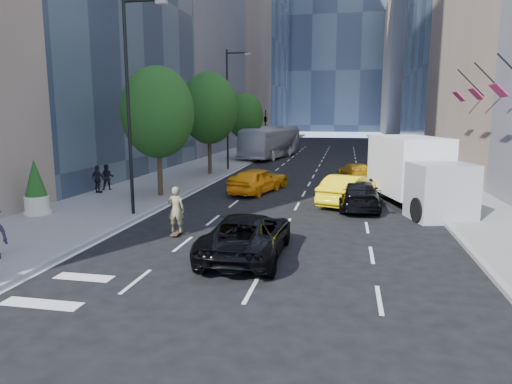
% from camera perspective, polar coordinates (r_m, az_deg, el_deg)
% --- Properties ---
extents(ground, '(160.00, 160.00, 0.00)m').
position_cam_1_polar(ground, '(17.05, -1.14, -6.98)').
color(ground, black).
rests_on(ground, ground).
extents(sidewalk_left, '(6.00, 120.00, 0.15)m').
position_cam_1_polar(sidewalk_left, '(47.86, -3.99, 3.96)').
color(sidewalk_left, slate).
rests_on(sidewalk_left, ground).
extents(sidewalk_right, '(4.00, 120.00, 0.15)m').
position_cam_1_polar(sidewalk_right, '(46.65, 19.20, 3.29)').
color(sidewalk_right, slate).
rests_on(sidewalk_right, ground).
extents(tower_left_end, '(20.00, 28.00, 60.00)m').
position_cam_1_polar(tower_left_end, '(113.71, -2.18, 22.53)').
color(tower_left_end, '#313C4D').
rests_on(tower_left_end, ground).
extents(tower_right_far, '(20.00, 24.00, 50.00)m').
position_cam_1_polar(tower_right_far, '(117.16, 21.35, 19.02)').
color(tower_right_far, '#89725E').
rests_on(tower_right_far, ground).
extents(lamp_near, '(2.13, 0.22, 10.00)m').
position_cam_1_polar(lamp_near, '(22.25, -15.33, 11.76)').
color(lamp_near, black).
rests_on(lamp_near, sidewalk_left).
extents(lamp_far, '(2.13, 0.22, 10.00)m').
position_cam_1_polar(lamp_far, '(39.20, -3.35, 11.09)').
color(lamp_far, black).
rests_on(lamp_far, sidewalk_left).
extents(tree_near, '(4.20, 4.20, 7.46)m').
position_cam_1_polar(tree_near, '(27.14, -12.18, 9.69)').
color(tree_near, '#2F2312').
rests_on(tree_near, sidewalk_left).
extents(tree_mid, '(4.50, 4.50, 7.99)m').
position_cam_1_polar(tree_mid, '(36.55, -5.90, 10.37)').
color(tree_mid, '#2F2312').
rests_on(tree_mid, sidewalk_left).
extents(tree_far, '(3.90, 3.90, 6.92)m').
position_cam_1_polar(tree_far, '(49.12, -1.38, 9.45)').
color(tree_far, '#2F2312').
rests_on(tree_far, sidewalk_left).
extents(traffic_signal, '(2.48, 0.53, 5.20)m').
position_cam_1_polar(traffic_signal, '(56.81, 1.20, 9.10)').
color(traffic_signal, black).
rests_on(traffic_signal, sidewalk_left).
extents(facade_flags, '(1.85, 13.30, 2.05)m').
position_cam_1_polar(facade_flags, '(26.93, 27.16, 11.44)').
color(facade_flags, black).
rests_on(facade_flags, ground).
extents(skateboarder, '(0.72, 0.50, 1.89)m').
position_cam_1_polar(skateboarder, '(18.80, -9.95, -2.56)').
color(skateboarder, olive).
rests_on(skateboarder, ground).
extents(black_sedan_lincoln, '(2.60, 5.55, 1.54)m').
position_cam_1_polar(black_sedan_lincoln, '(15.85, -1.10, -5.39)').
color(black_sedan_lincoln, black).
rests_on(black_sedan_lincoln, ground).
extents(black_sedan_mercedes, '(2.23, 5.17, 1.48)m').
position_cam_1_polar(black_sedan_mercedes, '(24.31, 12.69, -0.34)').
color(black_sedan_mercedes, black).
rests_on(black_sedan_mercedes, ground).
extents(taxi_a, '(2.96, 4.92, 1.57)m').
position_cam_1_polar(taxi_a, '(28.29, -0.12, 1.39)').
color(taxi_a, '#FF980D').
rests_on(taxi_a, ground).
extents(taxi_b, '(3.37, 5.32, 1.66)m').
position_cam_1_polar(taxi_b, '(25.27, 11.46, 0.28)').
color(taxi_b, yellow).
rests_on(taxi_b, ground).
extents(taxi_c, '(3.77, 5.37, 1.36)m').
position_cam_1_polar(taxi_c, '(29.76, 0.45, 1.61)').
color(taxi_c, orange).
rests_on(taxi_c, ground).
extents(taxi_d, '(2.92, 5.01, 1.36)m').
position_cam_1_polar(taxi_d, '(33.93, 12.32, 2.40)').
color(taxi_d, orange).
rests_on(taxi_d, ground).
extents(city_bus, '(5.15, 13.05, 3.54)m').
position_cam_1_polar(city_bus, '(51.37, 1.92, 6.28)').
color(city_bus, silver).
rests_on(city_bus, ground).
extents(box_truck, '(4.74, 8.14, 3.68)m').
position_cam_1_polar(box_truck, '(25.36, 19.32, 2.34)').
color(box_truck, silver).
rests_on(box_truck, ground).
extents(pedestrian_a, '(0.96, 0.86, 1.63)m').
position_cam_1_polar(pedestrian_a, '(30.16, -18.08, 1.77)').
color(pedestrian_a, black).
rests_on(pedestrian_a, sidewalk_left).
extents(pedestrian_b, '(1.07, 0.72, 1.69)m').
position_cam_1_polar(pedestrian_b, '(29.19, -19.16, 1.52)').
color(pedestrian_b, black).
rests_on(pedestrian_b, sidewalk_left).
extents(planter_shrub, '(1.11, 1.11, 2.67)m').
position_cam_1_polar(planter_shrub, '(24.08, -25.83, 0.46)').
color(planter_shrub, beige).
rests_on(planter_shrub, sidewalk_left).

